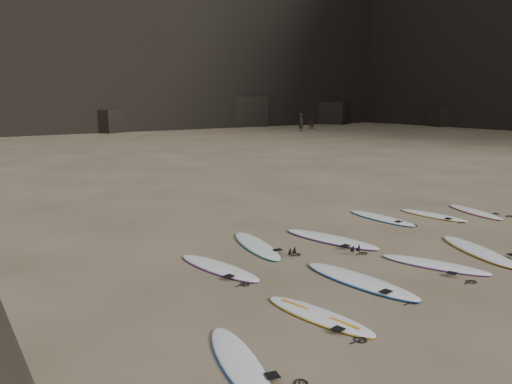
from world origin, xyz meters
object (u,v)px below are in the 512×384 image
person_a (301,122)px  surfboard_9 (433,215)px  surfboard_3 (435,264)px  surfboard_4 (478,251)px  surfboard_10 (475,212)px  person_b (311,122)px  surfboard_2 (360,280)px  surfboard_8 (381,218)px  surfboard_0 (239,361)px  surfboard_6 (256,245)px  surfboard_7 (331,239)px  surfboard_1 (319,315)px  surfboard_5 (219,267)px

person_a → surfboard_9: bearing=-154.3°
surfboard_3 → surfboard_4: (1.70, 0.04, 0.00)m
surfboard_10 → person_b: bearing=72.3°
surfboard_2 → surfboard_3: surfboard_2 is taller
surfboard_3 → surfboard_10: size_ratio=1.05×
surfboard_8 → surfboard_9: size_ratio=1.10×
surfboard_4 → person_b: size_ratio=1.73×
person_b → surfboard_2: bearing=69.1°
surfboard_4 → surfboard_9: 3.68m
surfboard_0 → surfboard_4: bearing=22.1°
surfboard_8 → surfboard_2: bearing=-144.2°
surfboard_4 → person_a: person_a is taller
surfboard_4 → person_a: 41.59m
surfboard_6 → surfboard_7: bearing=-6.1°
surfboard_4 → person_b: 44.90m
surfboard_2 → surfboard_10: bearing=10.3°
surfboard_9 → surfboard_2: bearing=-163.0°
surfboard_3 → person_a: person_a is taller
surfboard_1 → surfboard_7: (3.29, 3.33, 0.01)m
surfboard_10 → person_a: size_ratio=1.22×
surfboard_1 → surfboard_7: 4.68m
surfboard_6 → surfboard_5: bearing=-138.9°
surfboard_8 → surfboard_9: bearing=-23.4°
surfboard_9 → surfboard_10: size_ratio=0.98×
surfboard_1 → surfboard_10: bearing=7.0°
surfboard_7 → surfboard_9: size_ratio=1.25×
surfboard_4 → surfboard_6: bearing=161.9°
surfboard_5 → person_a: (28.40, 32.45, 0.89)m
surfboard_1 → surfboard_4: (5.56, 0.60, 0.01)m
surfboard_2 → surfboard_6: size_ratio=1.08×
surfboard_2 → surfboard_9: size_ratio=1.24×
surfboard_3 → surfboard_5: (-4.09, 2.48, 0.00)m
surfboard_0 → surfboard_1: 1.99m
surfboard_5 → surfboard_9: (7.99, 0.50, -0.00)m
surfboard_4 → surfboard_10: bearing=54.3°
surfboard_0 → surfboard_7: size_ratio=0.79×
surfboard_1 → surfboard_2: (1.76, 0.77, 0.01)m
surfboard_1 → surfboard_10: size_ratio=0.99×
surfboard_9 → surfboard_10: (1.51, -0.46, 0.00)m
surfboard_4 → surfboard_6: size_ratio=1.03×
surfboard_4 → person_a: size_ratio=1.42×
person_a → surfboard_8: bearing=-156.9°
surfboard_1 → surfboard_6: bearing=59.6°
surfboard_3 → person_a: size_ratio=1.28×
surfboard_5 → surfboard_9: bearing=-8.4°
surfboard_4 → surfboard_9: size_ratio=1.19×
surfboard_1 → surfboard_10: surfboard_10 is taller
surfboard_6 → surfboard_10: size_ratio=1.13×
surfboard_2 → surfboard_9: surfboard_2 is taller
surfboard_1 → surfboard_6: surfboard_6 is taller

